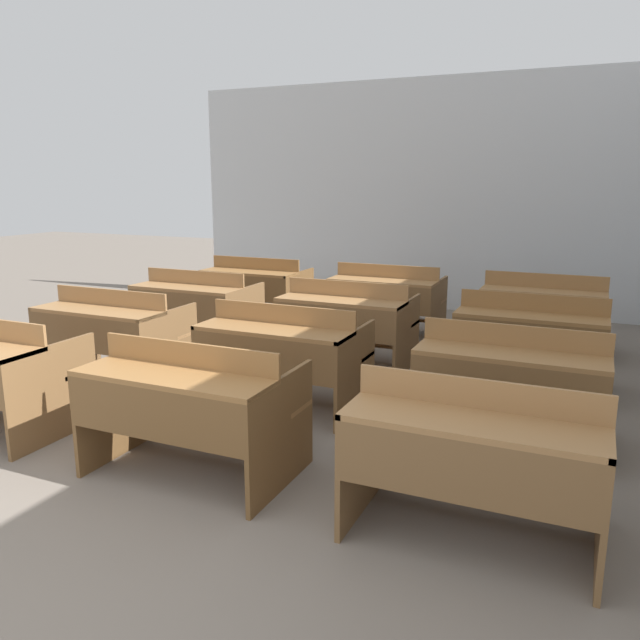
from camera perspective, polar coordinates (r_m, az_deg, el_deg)
name	(u,v)px	position (r m, az deg, el deg)	size (l,w,h in m)	color
wall_back	(419,196)	(8.66, 9.00, 11.14)	(6.56, 0.06, 3.04)	silver
bench_front_center	(191,403)	(3.77, -11.73, -7.43)	(1.18, 0.77, 0.81)	brown
bench_front_right	(475,452)	(3.16, 14.02, -11.61)	(1.18, 0.77, 0.81)	brown
bench_second_left	(112,331)	(5.73, -18.47, -0.93)	(1.18, 0.77, 0.81)	brown
bench_second_center	(283,352)	(4.77, -3.41, -2.93)	(1.18, 0.77, 0.81)	brown
bench_second_right	(511,379)	(4.31, 17.10, -5.20)	(1.18, 0.77, 0.81)	brown
bench_third_left	(196,305)	(6.68, -11.30, 1.35)	(1.18, 0.77, 0.81)	brown
bench_third_center	(346,320)	(5.87, 2.44, 0.04)	(1.18, 0.77, 0.81)	brown
bench_third_right	(531,337)	(5.51, 18.69, -1.47)	(1.18, 0.77, 0.81)	brown
bench_back_left	(256,287)	(7.70, -5.91, 3.00)	(1.18, 0.77, 0.81)	brown
bench_back_center	(386,297)	(7.04, 6.09, 2.09)	(1.18, 0.77, 0.81)	brown
bench_back_right	(543,309)	(6.73, 19.70, 0.93)	(1.18, 0.77, 0.81)	brown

